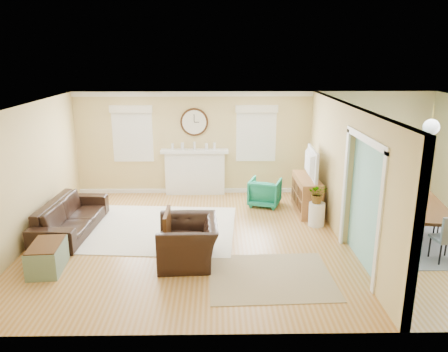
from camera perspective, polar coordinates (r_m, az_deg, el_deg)
The scene contains 26 objects.
floor at distance 8.68m, azimuth 5.38°, elevation -8.17°, with size 9.00×9.00×0.00m, color #A86D2B.
wall_back at distance 11.14m, azimuth 3.91°, elevation 4.30°, with size 9.00×0.02×2.60m, color #D4B872.
wall_front at distance 5.44m, azimuth 9.12°, elevation -8.45°, with size 9.00×0.02×2.60m, color #D4B872.
wall_left at distance 8.93m, azimuth -24.45°, elevation -0.01°, with size 0.02×6.00×2.60m, color #D4B872.
ceiling at distance 7.98m, azimuth 5.86°, elevation 9.14°, with size 9.00×6.00×0.02m, color white.
partition at distance 8.79m, azimuth 15.26°, elevation 1.02°, with size 0.17×6.00×2.60m.
fireplace at distance 11.16m, azimuth -3.81°, elevation 0.61°, with size 1.70×0.30×1.17m.
wall_clock at distance 10.99m, azimuth -3.90°, elevation 7.05°, with size 0.70×0.07×0.70m.
window_left at distance 11.19m, azimuth -11.88°, elevation 5.92°, with size 1.05×0.13×1.42m.
window_right at distance 11.03m, azimuth 4.22°, elevation 6.07°, with size 1.05×0.13×1.42m.
pendant at distance 8.90m, azimuth 25.44°, elevation 5.79°, with size 0.30×0.30×0.55m.
rug_cream at distance 9.21m, azimuth -8.28°, elevation -6.75°, with size 3.02×2.62×0.02m, color silver.
rug_jute at distance 7.31m, azimuth 6.08°, elevation -12.97°, with size 1.99×1.63×0.01m, color tan.
rug_grey at distance 9.49m, azimuth 23.56°, elevation -7.30°, with size 2.22×2.77×0.01m, color slate.
sofa at distance 9.38m, azimuth -19.35°, elevation -5.00°, with size 2.25×0.88×0.66m, color black.
eames_chair at distance 7.64m, azimuth -4.72°, elevation -8.53°, with size 1.16×1.01×0.75m, color black.
green_chair at distance 10.40m, azimuth 5.36°, elevation -2.13°, with size 0.69×0.71×0.65m, color #1F835E.
trunk at distance 7.95m, azimuth -22.09°, elevation -9.78°, with size 0.57×0.86×0.48m.
credenza at distance 10.15m, azimuth 10.71°, elevation -2.36°, with size 0.47×1.37×0.80m.
tv at distance 9.94m, azimuth 10.83°, elevation 1.66°, with size 1.16×0.15×0.67m, color black.
garden_stool at distance 9.39m, azimuth 12.00°, elevation -4.91°, with size 0.34×0.34×0.50m, color white.
potted_plant at distance 9.24m, azimuth 12.17°, elevation -2.23°, with size 0.38×0.33×0.43m, color #337F33.
dining_table at distance 9.37m, azimuth 23.79°, elevation -5.40°, with size 1.94×1.08×0.68m, color #472811.
dining_chair_n at distance 10.35m, azimuth 21.53°, elevation -2.23°, with size 0.44×0.44×0.86m.
dining_chair_s at distance 8.50m, azimuth 26.97°, elevation -6.71°, with size 0.43×0.43×0.87m.
dining_chair_w at distance 9.04m, azimuth 20.12°, elevation -4.65°, with size 0.46×0.46×0.86m.
Camera 1 is at (-0.93, -7.88, 3.51)m, focal length 35.00 mm.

